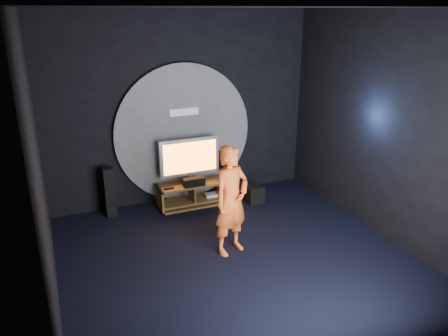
{
  "coord_description": "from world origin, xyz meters",
  "views": [
    {
      "loc": [
        -2.36,
        -5.1,
        3.48
      ],
      "look_at": [
        0.23,
        1.05,
        1.05
      ],
      "focal_mm": 35.0,
      "sensor_mm": 36.0,
      "label": 1
    }
  ],
  "objects_px": {
    "subwoofer": "(255,194)",
    "player": "(231,201)",
    "tv": "(190,159)",
    "media_console": "(192,196)",
    "tower_speaker_left": "(110,192)",
    "tower_speaker_right": "(226,173)"
  },
  "relations": [
    {
      "from": "subwoofer",
      "to": "player",
      "type": "relative_size",
      "value": 0.2
    },
    {
      "from": "tv",
      "to": "subwoofer",
      "type": "relative_size",
      "value": 3.39
    },
    {
      "from": "media_console",
      "to": "tower_speaker_left",
      "type": "bearing_deg",
      "value": 173.82
    },
    {
      "from": "tv",
      "to": "tower_speaker_left",
      "type": "bearing_deg",
      "value": 176.39
    },
    {
      "from": "tv",
      "to": "tower_speaker_right",
      "type": "relative_size",
      "value": 1.25
    },
    {
      "from": "tv",
      "to": "player",
      "type": "relative_size",
      "value": 0.67
    },
    {
      "from": "tower_speaker_right",
      "to": "player",
      "type": "xyz_separation_m",
      "value": [
        -0.77,
        -2.02,
        0.39
      ]
    },
    {
      "from": "media_console",
      "to": "tower_speaker_right",
      "type": "distance_m",
      "value": 0.84
    },
    {
      "from": "tower_speaker_left",
      "to": "subwoofer",
      "type": "distance_m",
      "value": 2.67
    },
    {
      "from": "media_console",
      "to": "player",
      "type": "xyz_separation_m",
      "value": [
        0.01,
        -1.8,
        0.64
      ]
    },
    {
      "from": "tower_speaker_left",
      "to": "tower_speaker_right",
      "type": "bearing_deg",
      "value": 1.64
    },
    {
      "from": "tv",
      "to": "player",
      "type": "bearing_deg",
      "value": -89.59
    },
    {
      "from": "subwoofer",
      "to": "player",
      "type": "bearing_deg",
      "value": -127.77
    },
    {
      "from": "tower_speaker_left",
      "to": "subwoofer",
      "type": "relative_size",
      "value": 2.71
    },
    {
      "from": "media_console",
      "to": "subwoofer",
      "type": "xyz_separation_m",
      "value": [
        1.13,
        -0.34,
        -0.03
      ]
    },
    {
      "from": "tower_speaker_right",
      "to": "subwoofer",
      "type": "bearing_deg",
      "value": -57.32
    },
    {
      "from": "tv",
      "to": "tower_speaker_right",
      "type": "height_order",
      "value": "tv"
    },
    {
      "from": "subwoofer",
      "to": "player",
      "type": "xyz_separation_m",
      "value": [
        -1.13,
        -1.46,
        0.67
      ]
    },
    {
      "from": "tower_speaker_right",
      "to": "player",
      "type": "distance_m",
      "value": 2.19
    },
    {
      "from": "tv",
      "to": "player",
      "type": "height_order",
      "value": "player"
    },
    {
      "from": "player",
      "to": "tv",
      "type": "bearing_deg",
      "value": 70.85
    },
    {
      "from": "tower_speaker_left",
      "to": "tower_speaker_right",
      "type": "xyz_separation_m",
      "value": [
        2.25,
        0.06,
        0.0
      ]
    }
  ]
}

